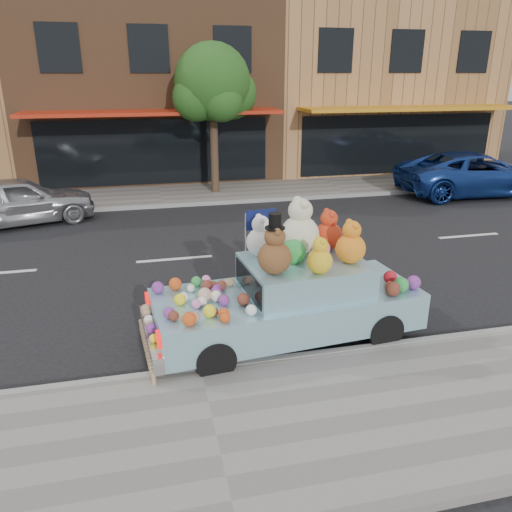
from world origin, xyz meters
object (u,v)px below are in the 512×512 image
object	(u,v)px
street_tree	(213,89)
car_silver	(18,201)
car_blue	(475,174)
art_car	(289,292)

from	to	relation	value
street_tree	car_silver	size ratio (longest dim) A/B	1.24
car_silver	car_blue	distance (m)	15.32
car_silver	car_blue	world-z (taller)	car_blue
car_silver	car_blue	size ratio (longest dim) A/B	0.76
street_tree	art_car	world-z (taller)	street_tree
art_car	car_silver	bearing A→B (deg)	120.04
car_silver	art_car	size ratio (longest dim) A/B	0.91
art_car	car_blue	bearing A→B (deg)	36.80
street_tree	art_car	bearing A→B (deg)	-92.37
street_tree	car_blue	distance (m)	9.83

